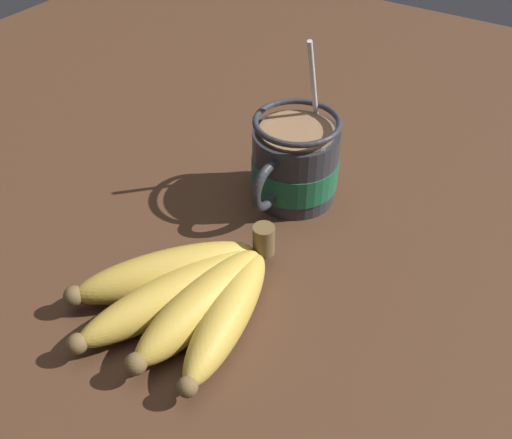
# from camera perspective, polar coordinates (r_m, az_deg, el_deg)

# --- Properties ---
(table) EXTENTS (1.26, 1.26, 0.03)m
(table) POSITION_cam_1_polar(r_m,az_deg,el_deg) (0.60, -0.99, 0.04)
(table) COLOR #422819
(table) RESTS_ON ground
(coffee_mug) EXTENTS (0.14, 0.09, 0.16)m
(coffee_mug) POSITION_cam_1_polar(r_m,az_deg,el_deg) (0.58, 3.86, 5.59)
(coffee_mug) COLOR #28282D
(coffee_mug) RESTS_ON table
(banana_bunch) EXTENTS (0.19, 0.16, 0.04)m
(banana_bunch) POSITION_cam_1_polar(r_m,az_deg,el_deg) (0.48, -6.71, -7.45)
(banana_bunch) COLOR brown
(banana_bunch) RESTS_ON table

